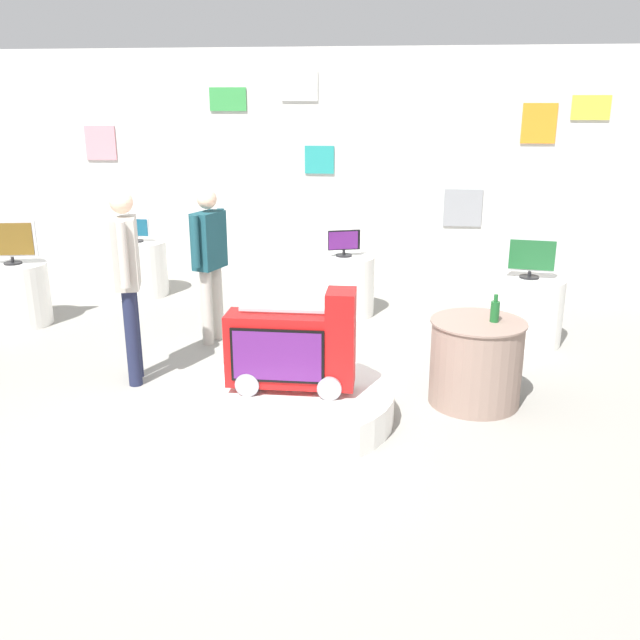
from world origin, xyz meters
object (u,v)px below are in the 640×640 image
object	(u,v)px
novelty_firetruck_tv	(293,350)
tv_on_far_right	(10,241)
display_pedestal_left_rear	(343,285)
bottle_on_side_table	(495,311)
main_display_pedestal	(291,404)
display_pedestal_center_rear	(526,311)
tv_on_center_rear	(531,257)
tv_on_right_rear	(136,229)
shopper_browsing_near_truck	(127,273)
tv_on_left_rear	(344,243)
display_pedestal_far_right	(17,294)
shopper_browsing_rear	(210,255)
display_pedestal_right_rear	(139,268)
side_table_round	(476,361)

from	to	relation	value
novelty_firetruck_tv	tv_on_far_right	distance (m)	4.11
display_pedestal_left_rear	bottle_on_side_table	size ratio (longest dim) A/B	3.17
novelty_firetruck_tv	main_display_pedestal	bearing A→B (deg)	160.67
display_pedestal_center_rear	tv_on_center_rear	xyz separation A→B (m)	(0.00, -0.00, 0.58)
tv_on_right_rear	shopper_browsing_near_truck	xyz separation A→B (m)	(1.02, -2.87, 0.14)
main_display_pedestal	novelty_firetruck_tv	world-z (taller)	novelty_firetruck_tv
tv_on_left_rear	bottle_on_side_table	world-z (taller)	tv_on_left_rear
display_pedestal_center_rear	bottle_on_side_table	world-z (taller)	bottle_on_side_table
shopper_browsing_near_truck	display_pedestal_left_rear	bearing A→B (deg)	52.95
tv_on_right_rear	display_pedestal_far_right	distance (m)	1.74
display_pedestal_left_rear	tv_on_far_right	xyz separation A→B (m)	(-3.68, -0.82, 0.62)
display_pedestal_far_right	bottle_on_side_table	world-z (taller)	bottle_on_side_table
tv_on_far_right	display_pedestal_far_right	bearing A→B (deg)	79.01
tv_on_center_rear	display_pedestal_far_right	world-z (taller)	tv_on_center_rear
novelty_firetruck_tv	display_pedestal_center_rear	world-z (taller)	novelty_firetruck_tv
main_display_pedestal	tv_on_center_rear	world-z (taller)	tv_on_center_rear
main_display_pedestal	tv_on_left_rear	bearing A→B (deg)	86.28
bottle_on_side_table	shopper_browsing_near_truck	distance (m)	3.17
novelty_firetruck_tv	shopper_browsing_rear	xyz separation A→B (m)	(-1.13, 1.79, 0.35)
bottle_on_side_table	display_pedestal_far_right	bearing A→B (deg)	162.33
display_pedestal_center_rear	display_pedestal_right_rear	world-z (taller)	same
main_display_pedestal	novelty_firetruck_tv	bearing A→B (deg)	-19.33
main_display_pedestal	tv_on_left_rear	distance (m)	3.03
main_display_pedestal	display_pedestal_far_right	size ratio (longest dim) A/B	2.31
display_pedestal_center_rear	tv_on_center_rear	world-z (taller)	tv_on_center_rear
main_display_pedestal	tv_on_far_right	size ratio (longest dim) A/B	2.85
tv_on_far_right	bottle_on_side_table	size ratio (longest dim) A/B	2.48
tv_on_far_right	display_pedestal_left_rear	bearing A→B (deg)	12.55
tv_on_center_rear	tv_on_right_rear	xyz separation A→B (m)	(-4.75, 1.42, -0.05)
tv_on_center_rear	shopper_browsing_near_truck	xyz separation A→B (m)	(-3.72, -1.45, 0.09)
display_pedestal_right_rear	side_table_round	world-z (taller)	side_table_round
display_pedestal_far_right	shopper_browsing_rear	xyz separation A→B (m)	(2.37, -0.34, 0.59)
novelty_firetruck_tv	display_pedestal_right_rear	distance (m)	4.37
main_display_pedestal	display_pedestal_right_rear	bearing A→B (deg)	126.17
display_pedestal_center_rear	shopper_browsing_rear	bearing A→B (deg)	-174.61
tv_on_right_rear	bottle_on_side_table	world-z (taller)	tv_on_right_rear
novelty_firetruck_tv	tv_on_center_rear	distance (m)	3.03
display_pedestal_center_rear	tv_on_center_rear	size ratio (longest dim) A/B	1.53
novelty_firetruck_tv	shopper_browsing_rear	size ratio (longest dim) A/B	0.62
shopper_browsing_near_truck	main_display_pedestal	bearing A→B (deg)	-22.47
shopper_browsing_near_truck	novelty_firetruck_tv	bearing A→B (deg)	-22.43
novelty_firetruck_tv	shopper_browsing_rear	distance (m)	2.15
display_pedestal_left_rear	tv_on_far_right	bearing A→B (deg)	-167.45
display_pedestal_left_rear	shopper_browsing_near_truck	world-z (taller)	shopper_browsing_near_truck
display_pedestal_right_rear	bottle_on_side_table	xyz separation A→B (m)	(4.18, -3.02, 0.47)
novelty_firetruck_tv	tv_on_left_rear	distance (m)	2.95
tv_on_left_rear	tv_on_right_rear	size ratio (longest dim) A/B	1.03
shopper_browsing_near_truck	tv_on_right_rear	bearing A→B (deg)	109.67
novelty_firetruck_tv	display_pedestal_center_rear	distance (m)	3.02
novelty_firetruck_tv	shopper_browsing_rear	bearing A→B (deg)	122.38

